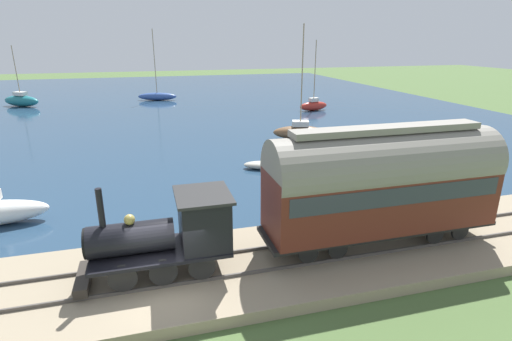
% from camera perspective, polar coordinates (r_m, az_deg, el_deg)
% --- Properties ---
extents(ground_plane, '(200.00, 200.00, 0.00)m').
position_cam_1_polar(ground_plane, '(14.50, -12.19, -17.21)').
color(ground_plane, '#476033').
extents(harbor_water, '(80.00, 80.00, 0.01)m').
position_cam_1_polar(harbor_water, '(56.30, -15.25, 9.25)').
color(harbor_water, navy).
rests_on(harbor_water, ground).
extents(rail_embankment, '(5.61, 56.00, 0.55)m').
position_cam_1_polar(rail_embankment, '(14.98, -12.44, -14.95)').
color(rail_embankment, gray).
rests_on(rail_embankment, ground).
extents(steam_locomotive, '(2.17, 5.23, 3.31)m').
position_cam_1_polar(steam_locomotive, '(14.06, -11.75, -8.44)').
color(steam_locomotive, black).
rests_on(steam_locomotive, rail_embankment).
extents(passenger_coach, '(2.56, 9.42, 4.73)m').
position_cam_1_polar(passenger_coach, '(16.07, 17.61, -1.46)').
color(passenger_coach, black).
rests_on(passenger_coach, rail_embankment).
extents(sailboat_brown, '(2.97, 4.91, 9.45)m').
position_cam_1_polar(sailboat_brown, '(34.76, 6.33, 5.55)').
color(sailboat_brown, brown).
rests_on(sailboat_brown, harbor_water).
extents(sailboat_red, '(1.62, 3.87, 8.15)m').
position_cam_1_polar(sailboat_red, '(49.22, 8.21, 9.24)').
color(sailboat_red, '#B72D23').
rests_on(sailboat_red, harbor_water).
extents(sailboat_blue, '(2.63, 5.53, 9.55)m').
position_cam_1_polar(sailboat_blue, '(58.65, -13.93, 10.28)').
color(sailboat_blue, '#335199').
rests_on(sailboat_blue, harbor_water).
extents(sailboat_teal, '(3.90, 5.15, 7.50)m').
position_cam_1_polar(sailboat_teal, '(59.80, -30.51, 8.63)').
color(sailboat_teal, '#1E707A').
rests_on(sailboat_teal, harbor_water).
extents(rowboat_mid_harbor, '(2.57, 2.66, 0.39)m').
position_cam_1_polar(rowboat_mid_harbor, '(22.44, -7.83, -3.05)').
color(rowboat_mid_harbor, '#B7B2A3').
rests_on(rowboat_mid_harbor, harbor_water).
extents(rowboat_far_out, '(1.97, 2.98, 0.51)m').
position_cam_1_polar(rowboat_far_out, '(26.69, 1.21, 0.77)').
color(rowboat_far_out, '#B7B2A3').
rests_on(rowboat_far_out, harbor_water).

